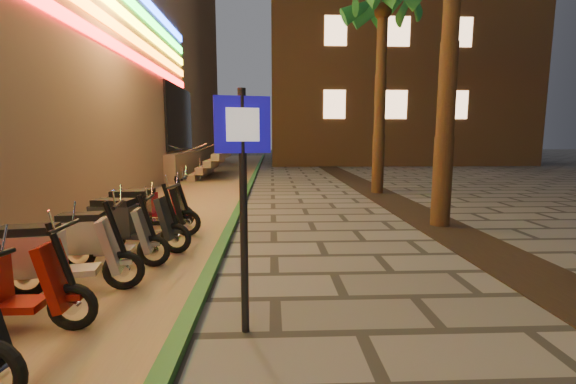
{
  "coord_description": "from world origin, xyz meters",
  "views": [
    {
      "loc": [
        -0.03,
        -1.01,
        1.9
      ],
      "look_at": [
        0.18,
        3.91,
        1.2
      ],
      "focal_mm": 24.0,
      "sensor_mm": 36.0,
      "label": 1
    }
  ],
  "objects_px": {
    "scooter_11": "(144,211)",
    "scooter_8": "(54,256)",
    "scooter_10": "(129,223)",
    "scooter_12": "(151,205)",
    "scooter_9": "(100,238)",
    "pedestrian_sign": "(243,179)"
  },
  "relations": [
    {
      "from": "scooter_11",
      "to": "scooter_8",
      "type": "bearing_deg",
      "value": -97.46
    },
    {
      "from": "scooter_10",
      "to": "scooter_11",
      "type": "bearing_deg",
      "value": 101.72
    },
    {
      "from": "scooter_11",
      "to": "scooter_12",
      "type": "xyz_separation_m",
      "value": [
        -0.15,
        0.93,
        -0.06
      ]
    },
    {
      "from": "scooter_10",
      "to": "scooter_8",
      "type": "bearing_deg",
      "value": -90.95
    },
    {
      "from": "scooter_9",
      "to": "scooter_12",
      "type": "relative_size",
      "value": 1.03
    },
    {
      "from": "scooter_10",
      "to": "scooter_12",
      "type": "bearing_deg",
      "value": 103.95
    },
    {
      "from": "scooter_9",
      "to": "scooter_12",
      "type": "xyz_separation_m",
      "value": [
        -0.12,
        2.75,
        -0.01
      ]
    },
    {
      "from": "pedestrian_sign",
      "to": "scooter_10",
      "type": "distance_m",
      "value": 3.59
    },
    {
      "from": "scooter_10",
      "to": "scooter_12",
      "type": "xyz_separation_m",
      "value": [
        -0.23,
        1.92,
        -0.05
      ]
    },
    {
      "from": "scooter_12",
      "to": "scooter_10",
      "type": "bearing_deg",
      "value": -75.79
    },
    {
      "from": "scooter_8",
      "to": "scooter_12",
      "type": "height_order",
      "value": "scooter_8"
    },
    {
      "from": "scooter_9",
      "to": "scooter_11",
      "type": "bearing_deg",
      "value": 82.5
    },
    {
      "from": "scooter_8",
      "to": "scooter_11",
      "type": "bearing_deg",
      "value": 75.51
    },
    {
      "from": "pedestrian_sign",
      "to": "scooter_9",
      "type": "xyz_separation_m",
      "value": [
        -2.21,
        1.91,
        -1.05
      ]
    },
    {
      "from": "pedestrian_sign",
      "to": "scooter_11",
      "type": "bearing_deg",
      "value": 108.6
    },
    {
      "from": "scooter_9",
      "to": "scooter_12",
      "type": "distance_m",
      "value": 2.75
    },
    {
      "from": "pedestrian_sign",
      "to": "scooter_10",
      "type": "xyz_separation_m",
      "value": [
        -2.09,
        2.74,
        -1.01
      ]
    },
    {
      "from": "pedestrian_sign",
      "to": "scooter_9",
      "type": "height_order",
      "value": "pedestrian_sign"
    },
    {
      "from": "scooter_8",
      "to": "scooter_11",
      "type": "xyz_separation_m",
      "value": [
        0.17,
        2.75,
        0.02
      ]
    },
    {
      "from": "scooter_10",
      "to": "scooter_12",
      "type": "relative_size",
      "value": 1.1
    },
    {
      "from": "scooter_8",
      "to": "scooter_10",
      "type": "height_order",
      "value": "scooter_10"
    },
    {
      "from": "scooter_11",
      "to": "scooter_12",
      "type": "bearing_deg",
      "value": 95.25
    }
  ]
}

